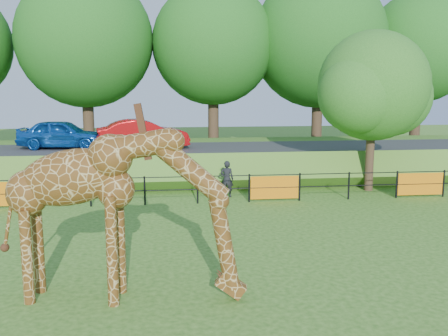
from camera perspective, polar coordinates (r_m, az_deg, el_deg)
The scene contains 10 objects.
ground at distance 11.59m, azimuth -0.26°, elevation -13.15°, with size 90.00×90.00×0.00m, color #2D5D17.
giraffe at distance 10.49m, azimuth -11.53°, elevation -5.28°, with size 5.08×0.93×3.63m, color #5B3612, non-canonical shape.
perimeter_fence at distance 19.08m, azimuth -3.03°, elevation -2.45°, with size 28.07×0.10×1.10m, color black, non-canonical shape.
embankment at distance 26.44m, azimuth -4.14°, elevation 1.03°, with size 40.00×9.00×1.30m, color #2D5D17.
road at distance 24.86m, azimuth -3.99°, elevation 2.17°, with size 40.00×5.00×0.12m, color #303032.
car_blue at distance 25.75m, azimuth -18.03°, elevation 3.71°, with size 1.68×4.19×1.43m, color blue.
car_red at distance 24.57m, azimuth -9.26°, elevation 3.82°, with size 1.53×4.39×1.45m, color red.
visitor at distance 20.15m, azimuth 0.33°, elevation -1.26°, with size 0.54×0.35×1.48m, color black.
tree_east at distance 22.11m, azimuth 16.85°, elevation 8.51°, with size 5.40×4.71×6.76m.
bg_tree_line at distance 32.91m, azimuth -1.45°, elevation 14.08°, with size 37.30×8.80×11.82m.
Camera 1 is at (-1.23, -10.64, 4.41)m, focal length 40.00 mm.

